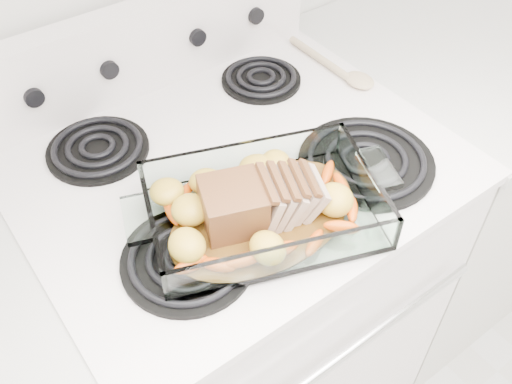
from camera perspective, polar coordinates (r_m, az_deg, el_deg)
electric_range at (r=1.40m, az=-1.99°, el=-10.29°), size 0.78×0.70×1.12m
counter_right at (r=1.74m, az=16.35°, el=0.67°), size 0.58×0.68×0.93m
baking_dish at (r=0.92m, az=0.74°, el=-1.97°), size 0.36×0.24×0.07m
pork_roast at (r=0.90m, az=-0.23°, el=-1.40°), size 0.20×0.10×0.08m
roast_vegetables at (r=0.93m, az=-0.84°, el=-0.31°), size 0.37×0.20×0.05m
wooden_spoon at (r=1.28m, az=8.57°, el=11.94°), size 0.05×0.25×0.02m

